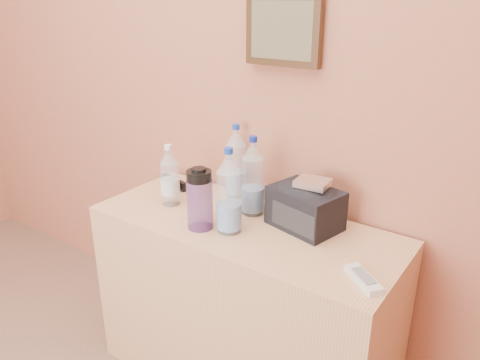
# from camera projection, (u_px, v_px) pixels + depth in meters

# --- Properties ---
(picture_frame) EXTENTS (0.30, 0.03, 0.25)m
(picture_frame) POSITION_uv_depth(u_px,v_px,m) (283.00, 30.00, 1.67)
(picture_frame) COLOR #382311
(picture_frame) RESTS_ON room_shell
(dresser) EXTENTS (1.17, 0.49, 0.73)m
(dresser) POSITION_uv_depth(u_px,v_px,m) (244.00, 305.00, 1.87)
(dresser) COLOR tan
(dresser) RESTS_ON ground
(pet_large_b) EXTENTS (0.08, 0.08, 0.31)m
(pet_large_b) POSITION_uv_depth(u_px,v_px,m) (236.00, 165.00, 1.93)
(pet_large_b) COLOR silver
(pet_large_b) RESTS_ON dresser
(pet_large_c) EXTENTS (0.08, 0.08, 0.31)m
(pet_large_c) POSITION_uv_depth(u_px,v_px,m) (253.00, 180.00, 1.76)
(pet_large_c) COLOR white
(pet_large_c) RESTS_ON dresser
(pet_large_d) EXTENTS (0.08, 0.08, 0.31)m
(pet_large_d) POSITION_uv_depth(u_px,v_px,m) (229.00, 196.00, 1.62)
(pet_large_d) COLOR silver
(pet_large_d) RESTS_ON dresser
(pet_small) EXTENTS (0.07, 0.07, 0.25)m
(pet_small) POSITION_uv_depth(u_px,v_px,m) (170.00, 179.00, 1.85)
(pet_small) COLOR #ADC8D3
(pet_small) RESTS_ON dresser
(nalgene_bottle) EXTENTS (0.09, 0.09, 0.23)m
(nalgene_bottle) POSITION_uv_depth(u_px,v_px,m) (200.00, 199.00, 1.66)
(nalgene_bottle) COLOR #673A8D
(nalgene_bottle) RESTS_ON dresser
(sunglasses) EXTENTS (0.17, 0.09, 0.04)m
(sunglasses) POSITION_uv_depth(u_px,v_px,m) (174.00, 182.00, 2.05)
(sunglasses) COLOR black
(sunglasses) RESTS_ON dresser
(ac_remote) EXTENTS (0.15, 0.13, 0.02)m
(ac_remote) POSITION_uv_depth(u_px,v_px,m) (363.00, 279.00, 1.37)
(ac_remote) COLOR silver
(ac_remote) RESTS_ON dresser
(toiletry_bag) EXTENTS (0.28, 0.23, 0.17)m
(toiletry_bag) POSITION_uv_depth(u_px,v_px,m) (305.00, 206.00, 1.68)
(toiletry_bag) COLOR black
(toiletry_bag) RESTS_ON dresser
(foil_packet) EXTENTS (0.12, 0.10, 0.02)m
(foil_packet) POSITION_uv_depth(u_px,v_px,m) (313.00, 183.00, 1.63)
(foil_packet) COLOR silver
(foil_packet) RESTS_ON toiletry_bag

